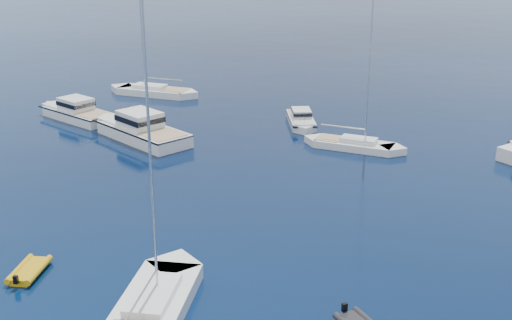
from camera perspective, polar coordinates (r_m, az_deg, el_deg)
The scene contains 8 objects.
motor_cruiser_centre at distance 62.37m, azimuth -9.87°, elevation 1.84°, with size 3.83×12.52×3.29m, color silver, non-canonical shape.
motor_cruiser_far_l at distance 70.28m, azimuth -15.04°, elevation 3.42°, with size 3.22×10.52×2.76m, color white, non-canonical shape.
motor_cruiser_horizon at distance 65.78m, azimuth 3.86°, elevation 2.99°, with size 2.33×7.60×2.00m, color silver, non-canonical shape.
sailboat_mid_r at distance 34.38m, azimuth -8.90°, elevation -13.14°, with size 3.26×12.53×18.42m, color white, non-canonical shape.
sailboat_centre at distance 59.17m, azimuth 8.32°, elevation 0.97°, with size 2.50×9.63×14.16m, color silver, non-canonical shape.
sailboat_far_l at distance 78.63m, azimuth -8.67°, elevation 5.50°, with size 3.06×11.75×17.28m, color white, non-canonical shape.
tender_yellow at distance 39.90m, azimuth -18.66°, elevation -9.16°, with size 1.78×3.16×0.95m, color #CD9A0C, non-canonical shape.
tender_grey_far at distance 78.40m, azimuth -7.12°, elevation 5.53°, with size 2.00×3.65×0.95m, color black, non-canonical shape.
Camera 1 is at (26.07, -10.82, 18.22)m, focal length 47.12 mm.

